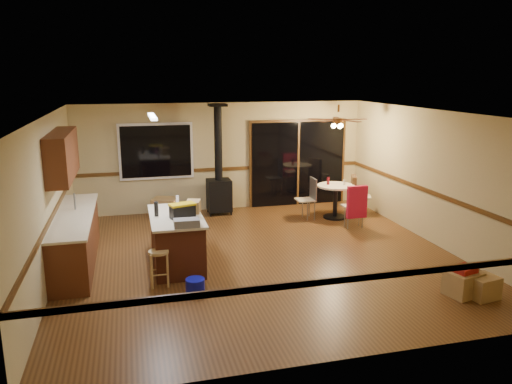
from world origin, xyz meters
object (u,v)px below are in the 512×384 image
object	(u,v)px
blue_bucket	(195,286)
dining_table	(335,196)
chair_left	(310,194)
chair_near	(356,202)
bar_stool	(159,268)
wood_stove	(219,184)
box_corner_a	(463,283)
box_under_window	(165,207)
kitchen_island	(177,240)
box_corner_b	(483,287)
chair_right	(355,190)
toolbox_black	(182,212)
toolbox_grey	(187,223)

from	to	relation	value
blue_bucket	dining_table	distance (m)	4.98
chair_left	chair_near	distance (m)	1.20
bar_stool	wood_stove	bearing A→B (deg)	66.84
bar_stool	box_corner_a	size ratio (longest dim) A/B	1.19
bar_stool	box_under_window	xyz separation A→B (m)	(0.39, 3.92, -0.06)
kitchen_island	box_corner_b	distance (m)	4.95
chair_right	toolbox_black	bearing A→B (deg)	-151.06
chair_left	box_under_window	xyz separation A→B (m)	(-3.21, 0.97, -0.37)
chair_left	box_corner_b	bearing A→B (deg)	-77.34
chair_near	box_under_window	size ratio (longest dim) A/B	1.26
kitchen_island	chair_near	world-z (taller)	chair_near
kitchen_island	bar_stool	world-z (taller)	kitchen_island
dining_table	chair_right	bearing A→B (deg)	12.34
blue_bucket	toolbox_black	bearing A→B (deg)	92.50
chair_right	wood_stove	bearing A→B (deg)	163.62
chair_right	box_corner_a	bearing A→B (deg)	-93.99
box_under_window	box_corner_a	xyz separation A→B (m)	(4.02, -5.41, -0.04)
toolbox_black	box_corner_a	bearing A→B (deg)	-27.96
toolbox_black	box_corner_a	size ratio (longest dim) A/B	0.82
kitchen_island	chair_right	bearing A→B (deg)	26.22
dining_table	box_corner_b	size ratio (longest dim) A/B	2.04
bar_stool	blue_bucket	distance (m)	0.70
blue_bucket	chair_left	distance (m)	4.63
toolbox_black	chair_left	world-z (taller)	toolbox_black
chair_right	chair_left	bearing A→B (deg)	-179.20
kitchen_island	box_corner_a	xyz separation A→B (m)	(4.05, -2.31, -0.27)
toolbox_grey	bar_stool	distance (m)	0.83
bar_stool	kitchen_island	bearing A→B (deg)	66.56
chair_left	box_under_window	bearing A→B (deg)	163.24
dining_table	chair_right	size ratio (longest dim) A/B	1.22
toolbox_grey	dining_table	distance (m)	4.65
chair_right	box_under_window	world-z (taller)	chair_right
blue_bucket	box_corner_a	distance (m)	4.04
blue_bucket	chair_right	world-z (taller)	chair_right
wood_stove	chair_left	xyz separation A→B (m)	(1.94, -0.92, -0.14)
wood_stove	dining_table	distance (m)	2.74
bar_stool	box_corner_b	world-z (taller)	bar_stool
blue_bucket	chair_near	xyz separation A→B (m)	(3.79, 2.43, 0.48)
dining_table	chair_left	world-z (taller)	chair_left
wood_stove	bar_stool	xyz separation A→B (m)	(-1.66, -3.87, -0.44)
chair_left	chair_right	distance (m)	1.12
box_corner_b	blue_bucket	bearing A→B (deg)	163.95
chair_left	blue_bucket	bearing A→B (deg)	-132.20
box_corner_a	chair_right	bearing A→B (deg)	86.01
blue_bucket	chair_right	distance (m)	5.46
kitchen_island	blue_bucket	world-z (taller)	kitchen_island
toolbox_black	dining_table	bearing A→B (deg)	30.97
kitchen_island	blue_bucket	xyz separation A→B (m)	(0.14, -1.28, -0.33)
blue_bucket	chair_right	size ratio (longest dim) A/B	0.42
wood_stove	bar_stool	bearing A→B (deg)	-113.16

